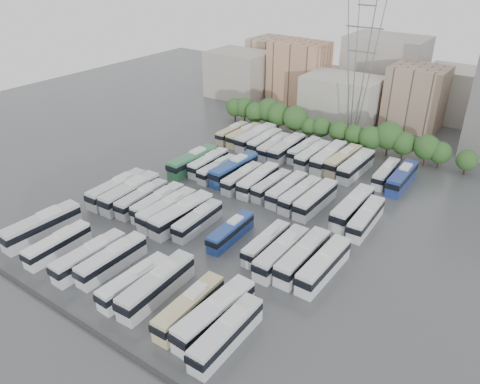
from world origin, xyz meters
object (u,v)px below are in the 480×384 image
Objects in this scene: bus_r0_s2 at (58,244)px; bus_r0_s11 at (215,314)px; bus_r3_s0 at (232,133)px; bus_r3_s12 at (386,173)px; bus_r2_s9 at (300,195)px; bus_r3_s10 at (356,166)px; electricity_pylon at (360,62)px; bus_r1_s11 at (282,252)px; bus_r1_s13 at (324,265)px; bus_r2_s6 at (258,180)px; bus_r0_s7 at (135,282)px; bus_r1_s10 at (266,243)px; bus_r2_s12 at (353,207)px; bus_r3_s4 at (274,146)px; bus_r1_s4 at (168,209)px; bus_r1_s8 at (231,231)px; bus_r2_s1 at (193,161)px; bus_r1_s3 at (158,202)px; bus_r2_s4 at (234,169)px; bus_r3_s6 at (304,150)px; bus_r2_s2 at (209,163)px; bus_r1_s12 at (303,256)px; bus_r0_s4 at (90,256)px; bus_r2_s7 at (272,185)px; bus_r1_s6 at (198,220)px; bus_r2_s10 at (316,199)px; bus_r0_s5 at (112,259)px; bus_r2_s5 at (242,178)px; bus_r3_s5 at (287,148)px; bus_r3_s8 at (329,157)px; bus_r2_s3 at (218,169)px; bus_r3_s2 at (256,137)px; bus_r3_s9 at (343,160)px; bus_r1_s5 at (182,214)px; bus_r2_s8 at (287,189)px; bus_r0_s0 at (42,226)px; bus_r0_s12 at (227,333)px; bus_r2_s13 at (366,218)px; bus_r3_s13 at (402,177)px; bus_r1_s0 at (117,189)px; bus_r1_s2 at (142,198)px; bus_r3_s3 at (265,141)px.

bus_r0_s11 is at bearing 1.83° from bus_r0_s2.
bus_r3_s12 is (39.64, -0.55, 0.05)m from bus_r3_s0.
bus_r3_s0 is at bearing 149.06° from bus_r2_s9.
electricity_pylon is at bearing 116.22° from bus_r3_s10.
bus_r0_s11 reaches higher than bus_r1_s11.
bus_r1_s13 is 1.04× the size of bus_r2_s6.
bus_r1_s10 is (9.81, 18.84, -0.10)m from bus_r0_s7.
bus_r2_s12 reaches higher than bus_r3_s4.
bus_r1_s4 is 45.48m from bus_r3_s12.
bus_r1_s8 is 28.51m from bus_r2_s1.
bus_r1_s3 is at bearing -98.10° from bus_r3_s4.
bus_r2_s1 is at bearing -166.44° from bus_r2_s4.
bus_r2_s1 reaches higher than bus_r3_s6.
bus_r2_s2 is at bearing 98.03° from bus_r1_s3.
bus_r1_s12 is at bearing -58.36° from bus_r2_s9.
bus_r0_s4 is at bearing -80.74° from bus_r2_s2.
electricity_pylon is 41.56m from bus_r2_s7.
bus_r1_s6 is at bearing -46.12° from bus_r2_s1.
bus_r2_s1 is at bearing -178.53° from bus_r2_s10.
electricity_pylon is 2.80× the size of bus_r0_s5.
electricity_pylon is 60.32m from bus_r1_s11.
bus_r2_s5 is at bearing -176.81° from bus_r2_s12.
bus_r2_s10 is 24.08m from bus_r3_s5.
bus_r1_s11 is 0.94× the size of bus_r3_s8.
bus_r2_s3 is (-6.62, 34.38, -0.15)m from bus_r0_s5.
bus_r2_s4 reaches higher than bus_r3_s6.
bus_r3_s9 is (22.86, -0.00, -0.09)m from bus_r3_s2.
bus_r2_s12 is 27.17m from bus_r3_s6.
bus_r2_s6 is at bearing 82.23° from bus_r1_s5.
bus_r1_s5 is at bearing -117.82° from bus_r2_s8.
bus_r2_s8 is (13.19, 36.17, -0.06)m from bus_r0_s4.
bus_r3_s2 is at bearing 106.77° from bus_r1_s6.
bus_r2_s6 is at bearing -88.82° from bus_r3_s6.
bus_r0_s0 is 1.10× the size of bus_r0_s12.
bus_r3_s12 is at bearing 26.13° from bus_r2_s2.
bus_r1_s10 is at bearing -41.52° from bus_r2_s4.
bus_r3_s13 reaches higher than bus_r2_s13.
bus_r1_s0 is 38.28m from bus_r3_s2.
bus_r2_s1 is at bearing -175.75° from bus_r2_s7.
bus_r1_s2 is 0.98× the size of bus_r2_s13.
bus_r1_s3 is (-29.61, 18.68, -0.05)m from bus_r0_s12.
bus_r2_s6 is at bearing 71.51° from bus_r1_s4.
bus_r2_s1 is 25.84m from bus_r3_s6.
bus_r2_s5 is 25.70m from bus_r3_s0.
bus_r2_s2 is at bearing 178.20° from bus_r2_s9.
bus_r1_s3 is 29.59m from bus_r1_s12.
bus_r1_s12 reaches higher than bus_r2_s5.
bus_r2_s7 is 0.92× the size of bus_r3_s3.
bus_r1_s4 is at bearing -115.56° from bus_r2_s7.
bus_r1_s11 and bus_r3_s13 have the same top height.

